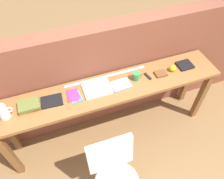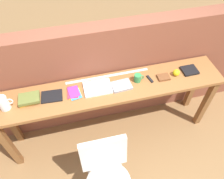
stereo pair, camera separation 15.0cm
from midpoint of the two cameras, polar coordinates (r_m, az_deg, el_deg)
The scene contains 16 objects.
ground_plane at distance 2.90m, azimuth 0.20°, elevation -15.36°, with size 40.00×40.00×0.00m, color olive.
brick_wall_back at distance 2.67m, azimuth -4.45°, elevation 3.22°, with size 6.00×0.20×1.42m, color brown.
sideboard at distance 2.43m, azimuth -2.17°, elevation -1.69°, with size 2.50×0.44×0.88m.
chair_white_moulded at distance 2.23m, azimuth -1.41°, elevation -21.07°, with size 0.45×0.46×0.89m.
pitcher_white at distance 2.30m, azimuth -28.32°, elevation -5.28°, with size 0.14×0.10×0.18m.
book_stack_leftmost at distance 2.30m, azimuth -22.74°, elevation -3.97°, with size 0.22×0.17×0.06m.
magazine_cycling at distance 2.30m, azimuth -17.25°, elevation -2.95°, with size 0.21×0.16×0.01m, color black.
pamphlet_pile_colourful at distance 2.28m, azimuth -11.69°, elevation -1.71°, with size 0.15×0.20×0.01m.
book_open_centre at distance 2.30m, azimuth -5.73°, elevation 0.12°, with size 0.29×0.22×0.02m, color white.
book_grey_hardcover at distance 2.33m, azimuth 0.49°, elevation 1.15°, with size 0.21×0.15×0.03m, color #9E9EA3.
mug at distance 2.38m, azimuth 4.54°, elevation 3.45°, with size 0.11×0.08×0.09m.
multitool_folded at distance 2.44m, azimuth 7.60°, elevation 3.39°, with size 0.02×0.11×0.02m, color black.
leather_journal_brown at distance 2.49m, azimuth 10.95°, elevation 4.05°, with size 0.13×0.10×0.02m, color brown.
sports_ball_small at distance 2.54m, azimuth 13.95°, elevation 5.36°, with size 0.08×0.08×0.08m, color yellow.
book_repair_rightmost at distance 2.66m, azimuth 16.97°, elevation 6.07°, with size 0.17×0.15×0.02m, color black.
ruler_metal_back_edge at distance 2.43m, azimuth -3.40°, elevation 3.38°, with size 0.94×0.03×0.00m, color silver.
Camera 1 is at (-0.50, -1.15, 2.62)m, focal length 35.00 mm.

